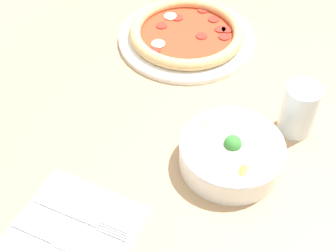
{
  "coord_description": "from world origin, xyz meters",
  "views": [
    {
      "loc": [
        0.71,
        0.25,
        1.43
      ],
      "look_at": [
        0.15,
        0.02,
        0.78
      ],
      "focal_mm": 50.0,
      "sensor_mm": 36.0,
      "label": 1
    }
  ],
  "objects_px": {
    "pizza": "(187,34)",
    "glass": "(299,109)",
    "bowl": "(231,153)",
    "fork": "(79,217)",
    "knife": "(58,244)"
  },
  "relations": [
    {
      "from": "pizza",
      "to": "fork",
      "type": "distance_m",
      "value": 0.52
    },
    {
      "from": "knife",
      "to": "fork",
      "type": "bearing_deg",
      "value": 85.18
    },
    {
      "from": "fork",
      "to": "knife",
      "type": "xyz_separation_m",
      "value": [
        0.05,
        -0.01,
        -0.0
      ]
    },
    {
      "from": "knife",
      "to": "bowl",
      "type": "bearing_deg",
      "value": 54.01
    },
    {
      "from": "pizza",
      "to": "glass",
      "type": "relative_size",
      "value": 3.01
    },
    {
      "from": "pizza",
      "to": "knife",
      "type": "bearing_deg",
      "value": -0.1
    },
    {
      "from": "knife",
      "to": "glass",
      "type": "xyz_separation_m",
      "value": [
        -0.39,
        0.29,
        0.05
      ]
    },
    {
      "from": "pizza",
      "to": "fork",
      "type": "height_order",
      "value": "pizza"
    },
    {
      "from": "pizza",
      "to": "bowl",
      "type": "xyz_separation_m",
      "value": [
        0.32,
        0.2,
        0.01
      ]
    },
    {
      "from": "pizza",
      "to": "knife",
      "type": "relative_size",
      "value": 1.63
    },
    {
      "from": "pizza",
      "to": "glass",
      "type": "xyz_separation_m",
      "value": [
        0.19,
        0.29,
        0.04
      ]
    },
    {
      "from": "bowl",
      "to": "glass",
      "type": "height_order",
      "value": "glass"
    },
    {
      "from": "pizza",
      "to": "knife",
      "type": "distance_m",
      "value": 0.58
    },
    {
      "from": "pizza",
      "to": "bowl",
      "type": "distance_m",
      "value": 0.38
    },
    {
      "from": "fork",
      "to": "glass",
      "type": "height_order",
      "value": "glass"
    }
  ]
}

